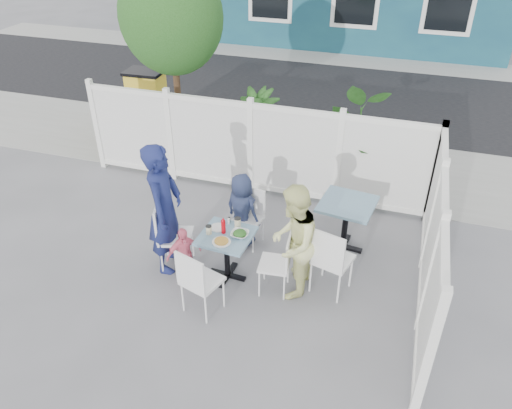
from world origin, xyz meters
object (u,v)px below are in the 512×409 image
(main_table, at_px, (226,244))
(chair_left, at_px, (169,231))
(chair_near, at_px, (197,279))
(chair_back, at_px, (250,213))
(woman, at_px, (293,242))
(chair_right, at_px, (280,260))
(man, at_px, (165,209))
(toddler, at_px, (184,255))
(utility_cabinet, at_px, (148,104))
(boy, at_px, (242,210))
(spare_table, at_px, (346,213))

(main_table, distance_m, chair_left, 0.82)
(chair_left, bearing_deg, main_table, 73.66)
(main_table, height_order, chair_near, chair_near)
(chair_back, distance_m, chair_near, 1.60)
(woman, bearing_deg, main_table, -90.26)
(chair_right, relative_size, woman, 0.56)
(chair_near, distance_m, man, 1.13)
(main_table, relative_size, chair_right, 0.80)
(woman, height_order, toddler, woman)
(utility_cabinet, relative_size, main_table, 1.86)
(utility_cabinet, height_order, toddler, utility_cabinet)
(boy, bearing_deg, utility_cabinet, -24.53)
(chair_near, relative_size, man, 0.51)
(spare_table, distance_m, chair_right, 1.32)
(utility_cabinet, height_order, chair_left, utility_cabinet)
(utility_cabinet, height_order, spare_table, utility_cabinet)
(chair_left, distance_m, boy, 1.10)
(main_table, distance_m, man, 0.93)
(main_table, distance_m, chair_right, 0.74)
(main_table, relative_size, spare_table, 0.84)
(chair_back, distance_m, woman, 1.23)
(chair_near, relative_size, toddler, 1.13)
(utility_cabinet, distance_m, man, 4.46)
(chair_right, bearing_deg, chair_near, 123.94)
(chair_back, distance_m, boy, 0.13)
(utility_cabinet, bearing_deg, man, -61.25)
(chair_right, xyz_separation_m, boy, (-0.80, 0.85, 0.06))
(utility_cabinet, height_order, main_table, utility_cabinet)
(utility_cabinet, bearing_deg, chair_right, -47.18)
(utility_cabinet, height_order, man, man)
(chair_right, relative_size, chair_near, 0.92)
(main_table, xyz_separation_m, chair_near, (-0.09, -0.74, 0.01))
(man, distance_m, toddler, 0.65)
(woman, bearing_deg, man, -90.37)
(main_table, bearing_deg, spare_table, 38.63)
(spare_table, distance_m, chair_near, 2.36)
(boy, bearing_deg, main_table, 114.34)
(woman, relative_size, boy, 1.38)
(chair_near, height_order, toddler, chair_near)
(chair_right, relative_size, man, 0.47)
(toddler, bearing_deg, woman, -38.23)
(chair_left, xyz_separation_m, toddler, (0.31, -0.23, -0.16))
(spare_table, xyz_separation_m, woman, (-0.50, -1.10, 0.17))
(utility_cabinet, bearing_deg, boy, -46.71)
(utility_cabinet, bearing_deg, main_table, -52.81)
(chair_back, bearing_deg, boy, 37.35)
(woman, bearing_deg, chair_right, -69.74)
(chair_right, height_order, chair_back, chair_right)
(main_table, height_order, man, man)
(main_table, distance_m, chair_back, 0.85)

